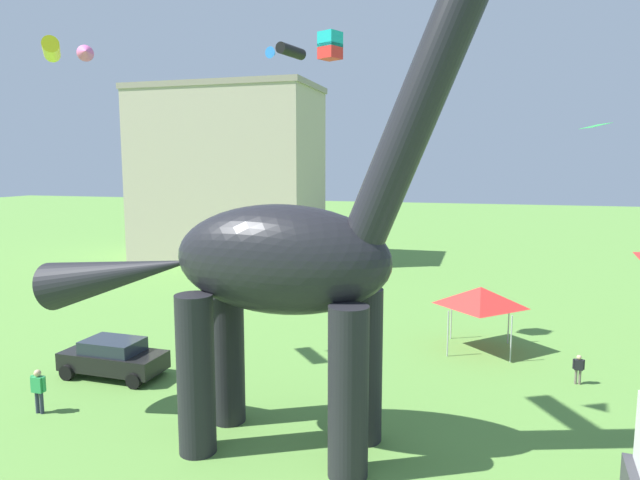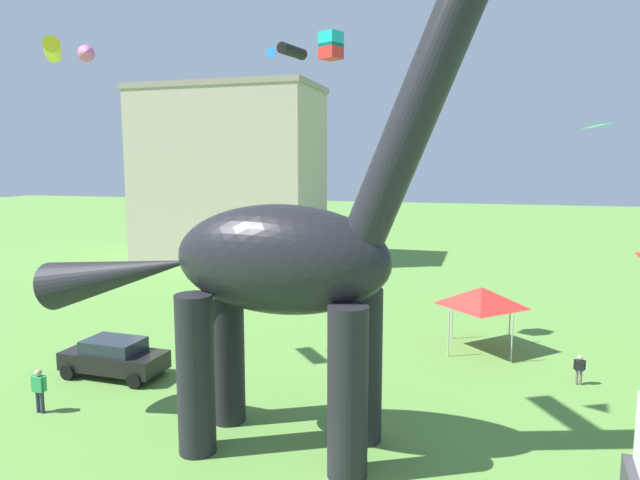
# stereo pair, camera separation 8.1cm
# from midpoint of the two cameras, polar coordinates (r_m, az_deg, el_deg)

# --- Properties ---
(dinosaur_sculpture) EXTENTS (15.40, 3.26, 16.10)m
(dinosaur_sculpture) POSITION_cam_midpoint_polar(r_m,az_deg,el_deg) (16.51, -4.42, -1.97)
(dinosaur_sculpture) COLOR black
(dinosaur_sculpture) RESTS_ON ground_plane
(parked_sedan_left) EXTENTS (4.23, 2.01, 1.55)m
(parked_sedan_left) POSITION_cam_midpoint_polar(r_m,az_deg,el_deg) (24.72, -20.45, -11.16)
(parked_sedan_left) COLOR black
(parked_sedan_left) RESTS_ON ground_plane
(person_near_flyer) EXTENTS (0.44, 0.20, 1.19)m
(person_near_flyer) POSITION_cam_midpoint_polar(r_m,az_deg,el_deg) (24.65, 24.82, -11.66)
(person_near_flyer) COLOR #6B6056
(person_near_flyer) RESTS_ON ground_plane
(person_strolling_adult) EXTENTS (0.59, 0.26, 1.57)m
(person_strolling_adult) POSITION_cam_midpoint_polar(r_m,az_deg,el_deg) (22.24, -26.93, -13.25)
(person_strolling_adult) COLOR #2D3347
(person_strolling_adult) RESTS_ON ground_plane
(festival_canopy_tent) EXTENTS (3.15, 3.15, 3.00)m
(festival_canopy_tent) POSITION_cam_midpoint_polar(r_m,az_deg,el_deg) (26.95, 16.00, -5.57)
(festival_canopy_tent) COLOR #B2B2B7
(festival_canopy_tent) RESTS_ON ground_plane
(kite_high_right) EXTENTS (1.10, 1.10, 1.18)m
(kite_high_right) POSITION_cam_midpoint_polar(r_m,az_deg,el_deg) (26.41, 0.95, 19.25)
(kite_high_right) COLOR #19B2B7
(kite_high_left) EXTENTS (1.60, 1.83, 0.28)m
(kite_high_left) POSITION_cam_midpoint_polar(r_m,az_deg,el_deg) (35.57, 26.27, 10.42)
(kite_high_left) COLOR green
(kite_trailing) EXTENTS (2.32, 2.26, 0.65)m
(kite_trailing) POSITION_cam_midpoint_polar(r_m,az_deg,el_deg) (25.11, -25.22, 17.17)
(kite_trailing) COLOR yellow
(kite_far_left) EXTENTS (2.10, 2.29, 0.65)m
(kite_far_left) POSITION_cam_midpoint_polar(r_m,az_deg,el_deg) (32.48, -3.46, 18.67)
(kite_far_left) COLOR black
(background_building_block) EXTENTS (16.40, 8.66, 15.56)m
(background_building_block) POSITION_cam_midpoint_polar(r_m,az_deg,el_deg) (51.59, -9.48, 6.69)
(background_building_block) COLOR #B7A893
(background_building_block) RESTS_ON ground_plane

